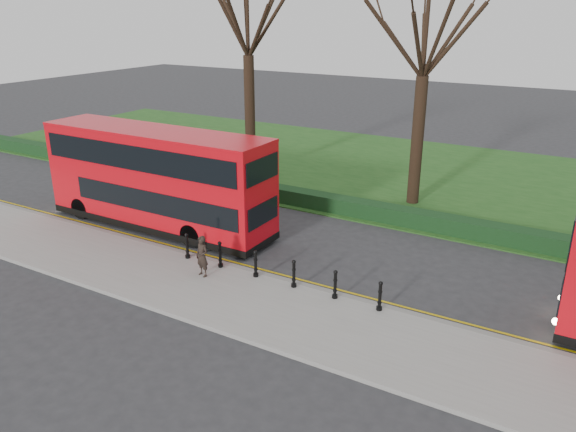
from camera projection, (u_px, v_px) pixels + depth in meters
The scene contains 12 objects.
ground at pixel (279, 267), 21.86m from camera, with size 120.00×120.00×0.00m, color #28282B.
pavement at pixel (234, 298), 19.40m from camera, with size 60.00×4.00×0.15m, color gray.
kerb at pixel (265, 276), 21.02m from camera, with size 60.00×0.25×0.16m, color slate.
grass_verge at pixel (407, 174), 33.97m from camera, with size 60.00×18.00×0.06m, color #1C4918.
hedge at pixel (351, 207), 27.21m from camera, with size 60.00×0.90×0.80m, color black.
yellow_line_outer at pixel (270, 274), 21.29m from camera, with size 60.00×0.10×0.01m, color yellow.
yellow_line_inner at pixel (272, 272), 21.45m from camera, with size 60.00×0.10×0.01m, color yellow.
tree_left at pixel (247, 12), 30.48m from camera, with size 8.13×8.13×12.70m.
tree_mid at pixel (426, 30), 26.01m from camera, with size 7.48×7.48×11.69m.
bollard_row at pixel (274, 269), 20.24m from camera, with size 8.26×0.15×1.00m.
bus_lead at pixel (157, 179), 25.16m from camera, with size 11.29×2.59×4.49m.
pedestrian at pixel (202, 256), 20.60m from camera, with size 0.57×0.38×1.57m, color black.
Camera 1 is at (10.26, -16.89, 9.55)m, focal length 35.00 mm.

